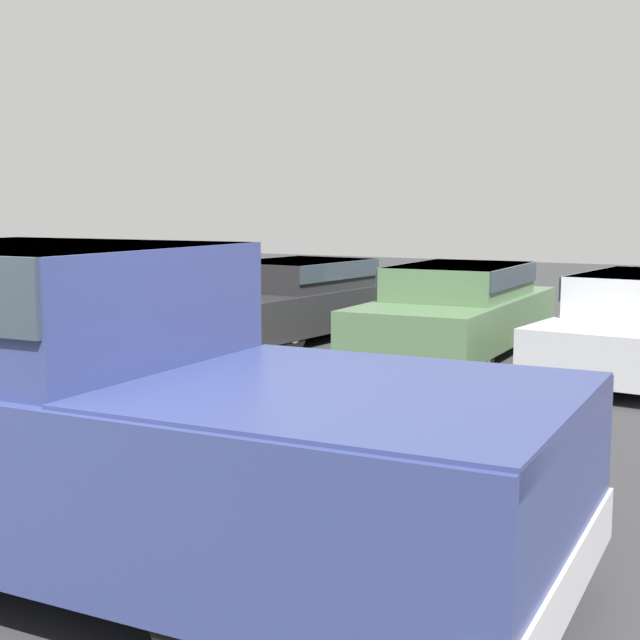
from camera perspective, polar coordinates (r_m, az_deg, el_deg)
name	(u,v)px	position (r m, az deg, el deg)	size (l,w,h in m)	color
stall_stripe_a	(101,321)	(16.71, -13.82, -0.06)	(0.12, 5.48, 0.01)	yellow
stall_stripe_b	(224,332)	(14.93, -6.16, -0.75)	(0.12, 5.48, 0.01)	yellow
stall_stripe_c	(372,345)	(13.48, 3.36, -1.58)	(0.12, 5.48, 0.01)	yellow
stall_stripe_d	(554,361)	(12.49, 14.76, -2.52)	(0.12, 5.48, 0.01)	yellow
pickup_truck	(70,404)	(5.48, -15.73, -5.22)	(6.00, 2.44, 1.86)	navy
parked_sedan_a	(171,288)	(15.76, -9.49, 2.05)	(2.09, 4.73, 1.26)	#232326
parked_sedan_b	(297,296)	(14.19, -1.50, 1.52)	(2.05, 4.50, 1.22)	#232326
parked_sedan_c	(458,306)	(12.81, 8.84, 0.88)	(2.01, 4.71, 1.26)	#4C6B47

